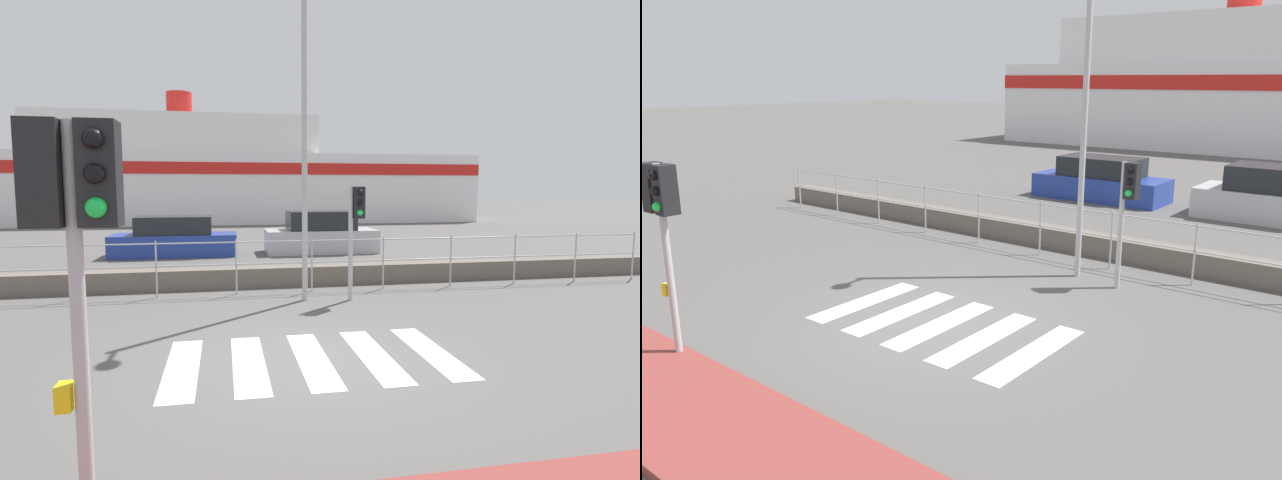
% 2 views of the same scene
% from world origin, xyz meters
% --- Properties ---
extents(ground_plane, '(160.00, 160.00, 0.00)m').
position_xyz_m(ground_plane, '(0.00, 0.00, 0.00)').
color(ground_plane, '#565451').
extents(crosswalk, '(4.05, 2.40, 0.01)m').
position_xyz_m(crosswalk, '(0.06, 0.00, 0.00)').
color(crosswalk, silver).
rests_on(crosswalk, ground_plane).
extents(seawall, '(21.48, 0.55, 0.48)m').
position_xyz_m(seawall, '(0.00, 5.52, 0.24)').
color(seawall, '#6B6056').
rests_on(seawall, ground_plane).
extents(harbor_fence, '(19.37, 0.04, 1.27)m').
position_xyz_m(harbor_fence, '(0.00, 4.65, 0.83)').
color(harbor_fence, '#B2B2B5').
rests_on(harbor_fence, ground_plane).
extents(traffic_light_near, '(0.58, 0.41, 2.86)m').
position_xyz_m(traffic_light_near, '(-2.10, -3.35, 2.23)').
color(traffic_light_near, '#B2B2B5').
rests_on(traffic_light_near, ground_plane).
extents(traffic_light_far, '(0.34, 0.32, 2.47)m').
position_xyz_m(traffic_light_far, '(1.65, 3.57, 1.81)').
color(traffic_light_far, '#B2B2B5').
rests_on(traffic_light_far, ground_plane).
extents(streetlamp, '(0.32, 0.91, 6.74)m').
position_xyz_m(streetlamp, '(0.57, 3.63, 4.10)').
color(streetlamp, '#B2B2B5').
rests_on(streetlamp, ground_plane).
extents(ferry_boat, '(34.12, 8.58, 9.26)m').
position_xyz_m(ferry_boat, '(-0.82, 30.99, 3.16)').
color(ferry_boat, white).
rests_on(ferry_boat, ground_plane).
extents(parked_car_blue, '(4.38, 1.75, 1.43)m').
position_xyz_m(parked_car_blue, '(-2.89, 11.86, 0.61)').
color(parked_car_blue, '#233D9E').
rests_on(parked_car_blue, ground_plane).
extents(parked_car_silver, '(4.19, 1.86, 1.57)m').
position_xyz_m(parked_car_silver, '(2.51, 11.86, 0.67)').
color(parked_car_silver, '#BCBCC1').
rests_on(parked_car_silver, ground_plane).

